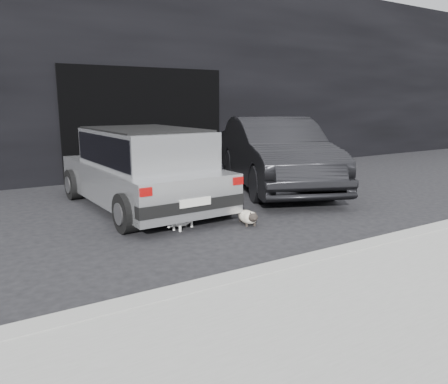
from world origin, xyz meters
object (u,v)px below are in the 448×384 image
cat_siamese (248,217)px  cat_white (184,218)px  silver_hatchback (143,165)px  second_car (275,153)px

cat_siamese → cat_white: bearing=-4.9°
silver_hatchback → cat_siamese: silver_hatchback is taller
second_car → cat_white: (-3.01, -1.72, -0.59)m
silver_hatchback → second_car: second_car is taller
silver_hatchback → second_car: bearing=2.3°
second_car → cat_siamese: 3.00m
cat_white → cat_siamese: bearing=44.4°
silver_hatchback → cat_white: 1.60m
silver_hatchback → second_car: 3.04m
silver_hatchback → second_car: size_ratio=0.84×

